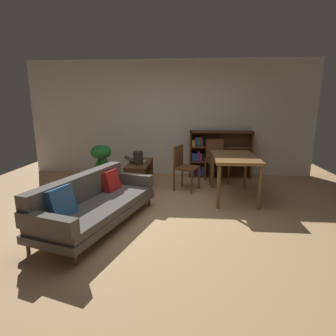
# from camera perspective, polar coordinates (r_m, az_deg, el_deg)

# --- Properties ---
(ground_plane) EXTENTS (8.16, 8.16, 0.00)m
(ground_plane) POSITION_cam_1_polar(r_m,az_deg,el_deg) (4.23, -2.53, -10.17)
(ground_plane) COLOR tan
(back_wall_panel) EXTENTS (6.80, 0.10, 2.70)m
(back_wall_panel) POSITION_cam_1_polar(r_m,az_deg,el_deg) (6.57, 0.27, 10.42)
(back_wall_panel) COLOR silver
(back_wall_panel) RESTS_ON ground_plane
(fabric_couch) EXTENTS (1.34, 2.18, 0.71)m
(fabric_couch) POSITION_cam_1_polar(r_m,az_deg,el_deg) (3.98, -15.47, -6.88)
(fabric_couch) COLOR brown
(fabric_couch) RESTS_ON ground_plane
(media_console) EXTENTS (0.42, 1.08, 0.52)m
(media_console) POSITION_cam_1_polar(r_m,az_deg,el_deg) (5.62, -6.05, -1.42)
(media_console) COLOR #56351E
(media_console) RESTS_ON ground_plane
(open_laptop) EXTENTS (0.45, 0.32, 0.11)m
(open_laptop) POSITION_cam_1_polar(r_m,az_deg,el_deg) (5.61, -6.74, 1.57)
(open_laptop) COLOR silver
(open_laptop) RESTS_ON media_console
(desk_speaker) EXTENTS (0.20, 0.20, 0.26)m
(desk_speaker) POSITION_cam_1_polar(r_m,az_deg,el_deg) (5.36, -6.35, 2.16)
(desk_speaker) COLOR #2D2823
(desk_speaker) RESTS_ON media_console
(potted_floor_plant) EXTENTS (0.43, 0.43, 0.85)m
(potted_floor_plant) POSITION_cam_1_polar(r_m,az_deg,el_deg) (5.90, -13.90, 1.23)
(potted_floor_plant) COLOR #9E9389
(potted_floor_plant) RESTS_ON ground_plane
(dining_table) EXTENTS (0.76, 1.26, 0.78)m
(dining_table) POSITION_cam_1_polar(r_m,az_deg,el_deg) (5.01, 13.93, 1.56)
(dining_table) COLOR brown
(dining_table) RESTS_ON ground_plane
(dining_chair_near) EXTENTS (0.55, 0.55, 0.89)m
(dining_chair_near) POSITION_cam_1_polar(r_m,az_deg,el_deg) (5.37, 3.34, 0.66)
(dining_chair_near) COLOR brown
(dining_chair_near) RESTS_ON ground_plane
(dining_chair_far) EXTENTS (0.52, 0.54, 0.93)m
(dining_chair_far) POSITION_cam_1_polar(r_m,az_deg,el_deg) (6.04, 10.16, 2.12)
(dining_chair_far) COLOR brown
(dining_chair_far) RESTS_ON ground_plane
(bookshelf) EXTENTS (1.44, 0.33, 1.08)m
(bookshelf) POSITION_cam_1_polar(r_m,az_deg,el_deg) (6.50, 10.14, 2.86)
(bookshelf) COLOR #56351E
(bookshelf) RESTS_ON ground_plane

